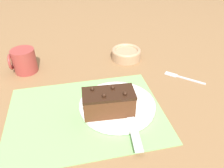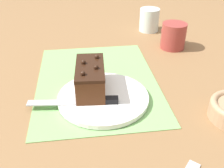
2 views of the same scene
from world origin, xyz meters
name	(u,v)px [view 1 (image 1 of 2)]	position (x,y,z in m)	size (l,w,h in m)	color
ground_plane	(86,114)	(0.00, 0.00, 0.00)	(3.00, 3.00, 0.00)	olive
placemat_woven	(86,113)	(0.00, 0.00, 0.00)	(0.46, 0.34, 0.00)	#7AB266
cake_plate	(117,105)	(-0.10, -0.01, 0.01)	(0.23, 0.23, 0.01)	white
chocolate_cake	(109,102)	(-0.07, 0.02, 0.05)	(0.15, 0.08, 0.08)	#512D19
serving_knife	(129,109)	(-0.12, 0.03, 0.02)	(0.04, 0.22, 0.01)	black
small_bowl	(126,53)	(-0.21, -0.31, 0.02)	(0.12, 0.12, 0.04)	tan
coffee_mug	(24,61)	(0.20, -0.29, 0.05)	(0.10, 0.09, 0.09)	#993833
dessert_fork	(181,77)	(-0.37, -0.12, 0.00)	(0.12, 0.11, 0.01)	#B7BABF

